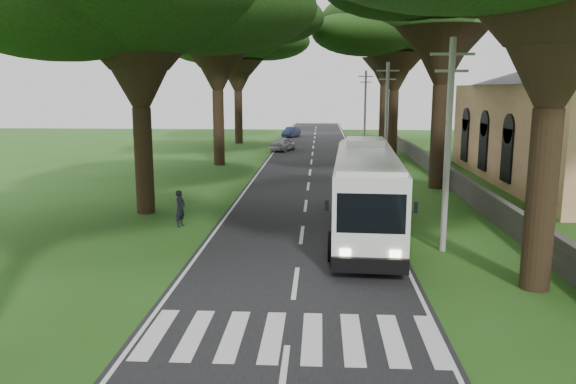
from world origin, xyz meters
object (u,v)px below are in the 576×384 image
at_px(pole_mid, 386,116).
at_px(distant_car_a, 283,144).
at_px(pole_far, 365,107).
at_px(pole_near, 448,143).
at_px(pedestrian, 180,209).
at_px(coach_bus, 366,190).
at_px(distant_car_b, 291,132).

bearing_deg(pole_mid, distant_car_a, 120.52).
xyz_separation_m(pole_far, distant_car_a, (-8.50, -5.58, -3.48)).
bearing_deg(pole_far, distant_car_a, -146.70).
height_order(pole_near, distant_car_a, pole_near).
bearing_deg(pole_near, pole_far, 90.00).
bearing_deg(pole_near, pedestrian, 163.69).
bearing_deg(pole_mid, coach_bus, -99.04).
distance_m(pole_mid, pedestrian, 20.35).
relative_size(pole_mid, distant_car_a, 2.02).
relative_size(pole_far, distant_car_a, 2.02).
relative_size(pole_far, coach_bus, 0.66).
distance_m(pole_far, coach_bus, 37.76).
bearing_deg(coach_bus, distant_car_a, 103.04).
bearing_deg(coach_bus, distant_car_b, 99.68).
distance_m(pole_near, coach_bus, 4.34).
relative_size(pole_mid, coach_bus, 0.66).
relative_size(pole_far, pedestrian, 4.79).
xyz_separation_m(pole_near, coach_bus, (-2.80, 2.42, -2.27)).
bearing_deg(pole_far, pole_near, -90.00).
distance_m(pole_near, distant_car_a, 35.62).
distance_m(pole_near, pedestrian, 11.98).
xyz_separation_m(coach_bus, distant_car_a, (-5.70, 32.00, -1.21)).
relative_size(pole_near, distant_car_a, 2.02).
relative_size(pole_far, distant_car_b, 2.12).
bearing_deg(distant_car_b, pole_far, -34.55).
height_order(distant_car_b, pedestrian, pedestrian).
bearing_deg(pole_mid, pole_far, 90.00).
xyz_separation_m(pole_near, distant_car_a, (-8.50, 34.42, -3.48)).
relative_size(coach_bus, pedestrian, 7.28).
relative_size(pole_near, pole_mid, 1.00).
xyz_separation_m(pole_far, coach_bus, (-2.80, -37.58, -2.27)).
bearing_deg(distant_car_a, pole_far, -129.23).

